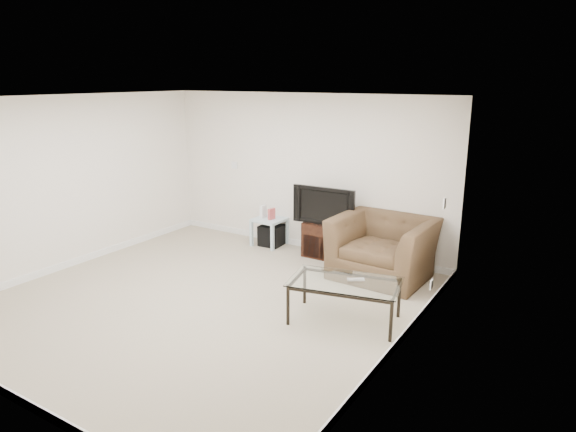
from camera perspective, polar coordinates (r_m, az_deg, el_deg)
The scene contains 18 objects.
floor at distance 6.67m, azimuth -9.25°, elevation -9.20°, with size 5.00×5.00×0.00m, color tan.
ceiling at distance 6.09m, azimuth -10.27°, elevation 12.78°, with size 5.00×5.00×0.00m, color white.
wall_back at distance 8.25m, azimuth 1.83°, elevation 4.83°, with size 5.00×0.02×2.50m, color silver.
wall_left at distance 8.11m, azimuth -23.14°, elevation 3.43°, with size 0.02×5.00×2.50m, color silver.
wall_right at distance 5.01m, azimuth 12.27°, elevation -2.34°, with size 0.02×5.00×2.50m, color silver.
plate_back at distance 9.02m, azimuth -5.97°, elevation 5.64°, with size 0.12×0.02×0.12m, color white.
plate_right_switch at distance 6.50m, azimuth 17.00°, elevation 1.34°, with size 0.02×0.09×0.13m, color white.
plate_right_outlet at distance 6.51m, azimuth 15.65°, elevation -7.34°, with size 0.02×0.08×0.12m, color white.
tv_stand at distance 8.05m, azimuth 4.29°, elevation -2.63°, with size 0.66×0.46×0.55m, color black, non-canonical shape.
dvd_player at distance 7.97m, azimuth 4.19°, elevation -1.45°, with size 0.37×0.26×0.05m, color black.
television at distance 7.87m, azimuth 4.27°, elevation 1.25°, with size 0.94×0.19×0.59m, color black.
side_table at distance 8.59m, azimuth -2.06°, elevation -1.76°, with size 0.48×0.48×0.46m, color silver, non-canonical shape.
subwoofer at distance 8.61m, azimuth -1.82°, elevation -2.19°, with size 0.36×0.36×0.36m, color black.
game_console at distance 8.55m, azimuth -2.78°, elevation 0.50°, with size 0.05×0.15×0.21m, color white.
game_case at distance 8.45m, azimuth -1.84°, elevation 0.24°, with size 0.05×0.13×0.18m, color #CC4C4C.
recliner at distance 7.25m, azimuth 10.52°, elevation -2.41°, with size 1.31×0.85×1.14m, color brown.
coffee_table at distance 6.00m, azimuth 6.29°, elevation -9.39°, with size 1.24×0.70×0.49m, color black, non-canonical shape.
remote at distance 5.94m, azimuth 7.55°, elevation -7.00°, with size 0.19×0.05×0.02m, color #B2B2B7.
Camera 1 is at (4.06, -4.53, 2.73)m, focal length 32.00 mm.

